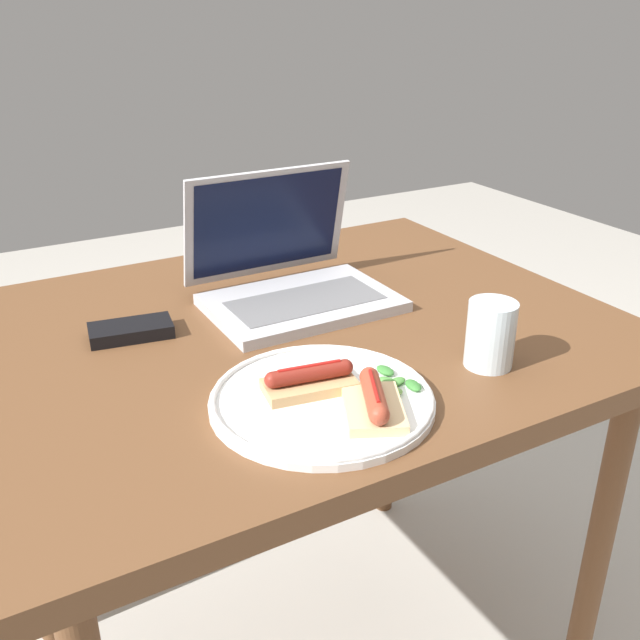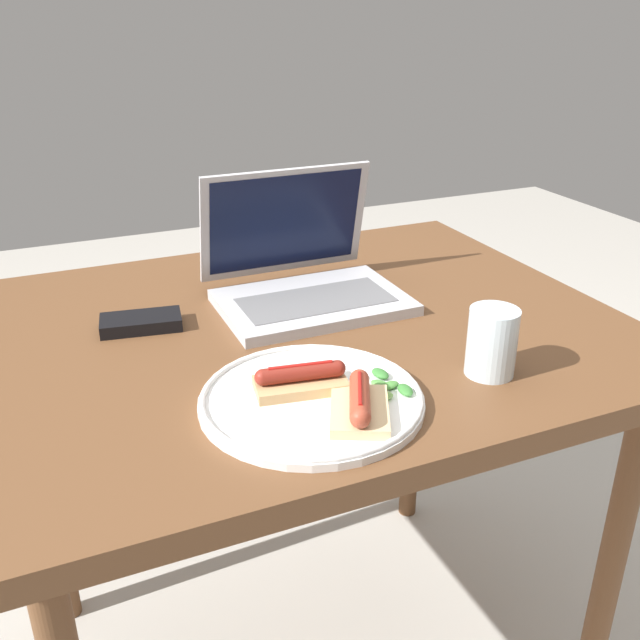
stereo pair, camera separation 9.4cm
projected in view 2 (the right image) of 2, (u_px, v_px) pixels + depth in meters
The scene contains 8 objects.
desk at pixel (301, 367), 1.17m from camera, with size 1.01×0.81×0.76m.
laptop at pixel (305, 278), 1.21m from camera, with size 0.31×0.25×0.21m.
plate at pixel (311, 399), 0.91m from camera, with size 0.29×0.29×0.02m.
sausage_toast_left at pixel (301, 380), 0.92m from camera, with size 0.13×0.08×0.04m.
sausage_toast_middle at pixel (360, 404), 0.86m from camera, with size 0.11×0.13×0.04m.
salad_pile at pixel (388, 386), 0.93m from camera, with size 0.07×0.08×0.01m.
drinking_glass at pixel (492, 342), 0.97m from camera, with size 0.07×0.07×0.10m.
external_drive at pixel (141, 322), 1.12m from camera, with size 0.13×0.08×0.02m.
Camera 2 is at (-0.38, -0.96, 1.24)m, focal length 40.00 mm.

